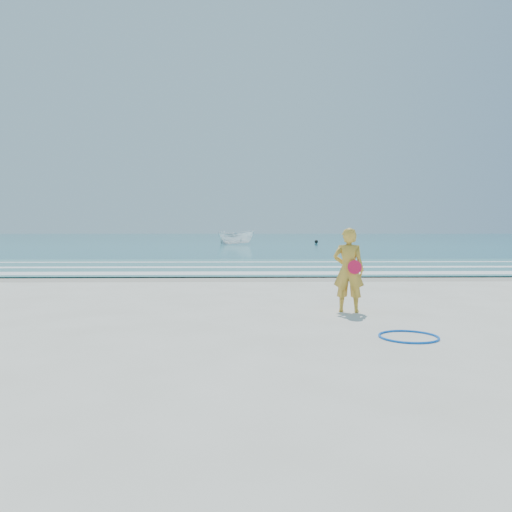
{
  "coord_description": "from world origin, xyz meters",
  "views": [
    {
      "loc": [
        -0.36,
        -7.59,
        1.61
      ],
      "look_at": [
        -0.11,
        4.0,
        1.0
      ],
      "focal_mm": 35.0,
      "sensor_mm": 36.0,
      "label": 1
    }
  ],
  "objects": [
    {
      "name": "ground",
      "position": [
        0.0,
        0.0,
        0.0
      ],
      "size": [
        400.0,
        400.0,
        0.0
      ],
      "primitive_type": "plane",
      "color": "silver",
      "rests_on": "ground"
    },
    {
      "name": "wet_sand",
      "position": [
        0.0,
        9.0,
        0.0
      ],
      "size": [
        400.0,
        2.4,
        0.0
      ],
      "primitive_type": "cube",
      "color": "#B2A893",
      "rests_on": "ground"
    },
    {
      "name": "ocean",
      "position": [
        0.0,
        105.0,
        0.02
      ],
      "size": [
        400.0,
        190.0,
        0.04
      ],
      "primitive_type": "cube",
      "color": "#19727F",
      "rests_on": "ground"
    },
    {
      "name": "shallow",
      "position": [
        0.0,
        14.0,
        0.04
      ],
      "size": [
        400.0,
        10.0,
        0.01
      ],
      "primitive_type": "cube",
      "color": "#59B7AD",
      "rests_on": "ocean"
    },
    {
      "name": "foam_near",
      "position": [
        0.0,
        10.3,
        0.05
      ],
      "size": [
        400.0,
        1.4,
        0.01
      ],
      "primitive_type": "cube",
      "color": "white",
      "rests_on": "shallow"
    },
    {
      "name": "foam_mid",
      "position": [
        0.0,
        13.2,
        0.05
      ],
      "size": [
        400.0,
        0.9,
        0.01
      ],
      "primitive_type": "cube",
      "color": "white",
      "rests_on": "shallow"
    },
    {
      "name": "foam_far",
      "position": [
        0.0,
        16.5,
        0.05
      ],
      "size": [
        400.0,
        0.6,
        0.01
      ],
      "primitive_type": "cube",
      "color": "white",
      "rests_on": "shallow"
    },
    {
      "name": "hoop",
      "position": [
        2.08,
        -0.27,
        0.02
      ],
      "size": [
        0.95,
        0.95,
        0.03
      ],
      "primitive_type": "torus",
      "rotation": [
        0.0,
        0.0,
        0.08
      ],
      "color": "blue",
      "rests_on": "ground"
    },
    {
      "name": "boat",
      "position": [
        -1.36,
        45.6,
        0.82
      ],
      "size": [
        4.29,
        2.6,
        1.55
      ],
      "primitive_type": "imported",
      "rotation": [
        0.0,
        0.0,
        1.28
      ],
      "color": "white",
      "rests_on": "ocean"
    },
    {
      "name": "buoy",
      "position": [
        7.89,
        50.27,
        0.25
      ],
      "size": [
        0.41,
        0.41,
        0.41
      ],
      "primitive_type": "sphere",
      "color": "black",
      "rests_on": "ocean"
    },
    {
      "name": "woman",
      "position": [
        1.66,
        2.07,
        0.82
      ],
      "size": [
        0.69,
        0.56,
        1.65
      ],
      "color": "gold",
      "rests_on": "ground"
    }
  ]
}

